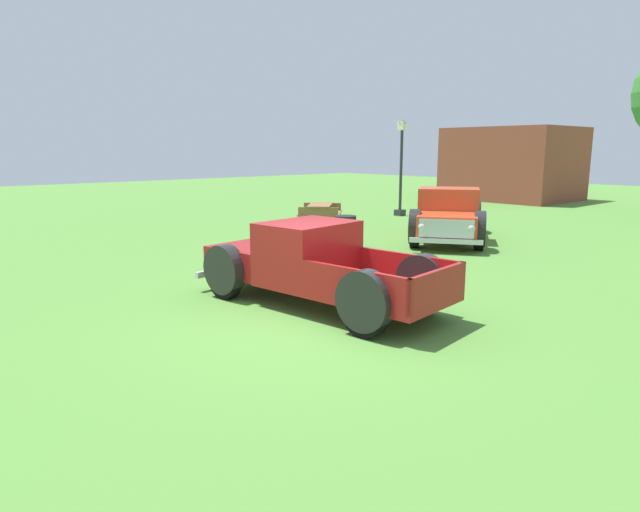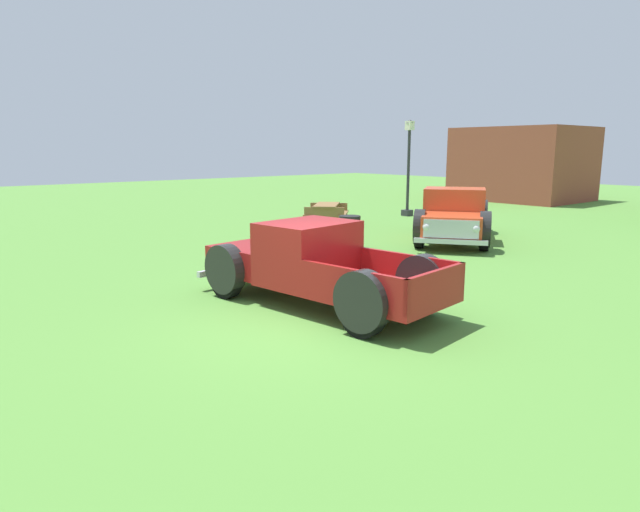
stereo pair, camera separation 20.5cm
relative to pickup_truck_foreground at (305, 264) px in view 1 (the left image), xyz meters
name	(u,v)px [view 1 (the left image)]	position (x,y,z in m)	size (l,w,h in m)	color
ground_plane	(312,323)	(1.01, -0.72, -0.70)	(80.00, 80.00, 0.00)	#548C38
pickup_truck_foreground	(305,264)	(0.00, 0.00, 0.00)	(5.01, 2.38, 1.48)	maroon
pickup_truck_behind_left	(448,216)	(-2.29, 7.58, 0.06)	(4.45, 5.35, 1.60)	#D14723
lamp_post_near	(401,166)	(-7.45, 11.52, 1.36)	(0.36, 0.36, 3.93)	#2D2D33
picnic_table	(320,212)	(-7.42, 7.00, -0.21)	(2.31, 2.33, 0.78)	olive
trash_can	(345,233)	(-3.28, 4.22, -0.23)	(0.59, 0.59, 0.95)	#4C4C51
brick_pavilion	(513,164)	(-8.27, 21.98, 1.24)	(6.17, 5.28, 3.88)	brown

